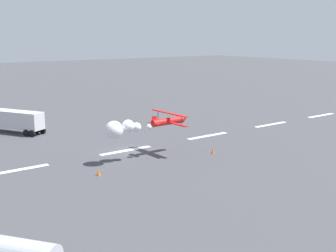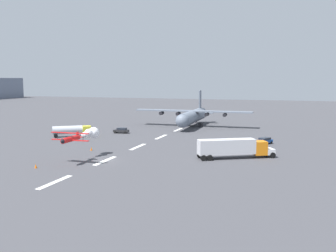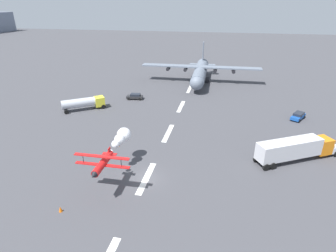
{
  "view_description": "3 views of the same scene",
  "coord_description": "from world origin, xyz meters",
  "px_view_note": "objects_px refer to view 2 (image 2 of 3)",
  "views": [
    {
      "loc": [
        29.47,
        50.28,
        15.76
      ],
      "look_at": [
        -4.06,
        4.5,
        3.8
      ],
      "focal_mm": 45.53,
      "sensor_mm": 36.0,
      "label": 1
    },
    {
      "loc": [
        -60.7,
        -32.86,
        14.91
      ],
      "look_at": [
        36.28,
        0.0,
        2.22
      ],
      "focal_mm": 40.24,
      "sensor_mm": 36.0,
      "label": 2
    },
    {
      "loc": [
        -31.46,
        -9.91,
        23.28
      ],
      "look_at": [
        11.06,
        -0.88,
        3.51
      ],
      "focal_mm": 28.96,
      "sensor_mm": 36.0,
      "label": 3
    }
  ],
  "objects_px": {
    "fuel_tanker_truck": "(73,130)",
    "traffic_cone_far": "(91,149)",
    "semi_truck_orange": "(234,147)",
    "traffic_cone_near": "(36,166)",
    "cargo_transport_plane": "(192,116)",
    "stunt_biplane_red": "(86,135)",
    "followme_car_yellow": "(264,141)",
    "airport_staff_sedan": "(121,130)"
  },
  "relations": [
    {
      "from": "fuel_tanker_truck",
      "to": "traffic_cone_far",
      "type": "relative_size",
      "value": 12.4
    },
    {
      "from": "fuel_tanker_truck",
      "to": "semi_truck_orange",
      "type": "bearing_deg",
      "value": -107.38
    },
    {
      "from": "fuel_tanker_truck",
      "to": "traffic_cone_near",
      "type": "bearing_deg",
      "value": -156.98
    },
    {
      "from": "fuel_tanker_truck",
      "to": "traffic_cone_far",
      "type": "xyz_separation_m",
      "value": [
        -15.52,
        -14.58,
        -1.37
      ]
    },
    {
      "from": "semi_truck_orange",
      "to": "fuel_tanker_truck",
      "type": "relative_size",
      "value": 1.54
    },
    {
      "from": "cargo_transport_plane",
      "to": "semi_truck_orange",
      "type": "height_order",
      "value": "cargo_transport_plane"
    },
    {
      "from": "semi_truck_orange",
      "to": "cargo_transport_plane",
      "type": "bearing_deg",
      "value": 24.69
    },
    {
      "from": "fuel_tanker_truck",
      "to": "cargo_transport_plane",
      "type": "bearing_deg",
      "value": -39.63
    },
    {
      "from": "stunt_biplane_red",
      "to": "followme_car_yellow",
      "type": "height_order",
      "value": "stunt_biplane_red"
    },
    {
      "from": "airport_staff_sedan",
      "to": "traffic_cone_far",
      "type": "height_order",
      "value": "airport_staff_sedan"
    },
    {
      "from": "semi_truck_orange",
      "to": "traffic_cone_near",
      "type": "distance_m",
      "value": 35.8
    },
    {
      "from": "cargo_transport_plane",
      "to": "stunt_biplane_red",
      "type": "bearing_deg",
      "value": 172.38
    },
    {
      "from": "cargo_transport_plane",
      "to": "semi_truck_orange",
      "type": "relative_size",
      "value": 2.62
    },
    {
      "from": "fuel_tanker_truck",
      "to": "followme_car_yellow",
      "type": "height_order",
      "value": "fuel_tanker_truck"
    },
    {
      "from": "stunt_biplane_red",
      "to": "fuel_tanker_truck",
      "type": "xyz_separation_m",
      "value": [
        22.23,
        17.47,
        -2.73
      ]
    },
    {
      "from": "followme_car_yellow",
      "to": "traffic_cone_far",
      "type": "height_order",
      "value": "followme_car_yellow"
    },
    {
      "from": "fuel_tanker_truck",
      "to": "traffic_cone_far",
      "type": "distance_m",
      "value": 21.34
    },
    {
      "from": "cargo_transport_plane",
      "to": "followme_car_yellow",
      "type": "distance_m",
      "value": 34.97
    },
    {
      "from": "followme_car_yellow",
      "to": "airport_staff_sedan",
      "type": "height_order",
      "value": "same"
    },
    {
      "from": "fuel_tanker_truck",
      "to": "traffic_cone_near",
      "type": "height_order",
      "value": "fuel_tanker_truck"
    },
    {
      "from": "cargo_transport_plane",
      "to": "traffic_cone_near",
      "type": "relative_size",
      "value": 49.95
    },
    {
      "from": "cargo_transport_plane",
      "to": "fuel_tanker_truck",
      "type": "distance_m",
      "value": 38.27
    },
    {
      "from": "followme_car_yellow",
      "to": "stunt_biplane_red",
      "type": "bearing_deg",
      "value": 130.48
    },
    {
      "from": "stunt_biplane_red",
      "to": "traffic_cone_far",
      "type": "xyz_separation_m",
      "value": [
        6.7,
        2.89,
        -4.1
      ]
    },
    {
      "from": "fuel_tanker_truck",
      "to": "traffic_cone_far",
      "type": "bearing_deg",
      "value": -136.8
    },
    {
      "from": "stunt_biplane_red",
      "to": "fuel_tanker_truck",
      "type": "height_order",
      "value": "stunt_biplane_red"
    },
    {
      "from": "stunt_biplane_red",
      "to": "traffic_cone_far",
      "type": "relative_size",
      "value": 17.2
    },
    {
      "from": "followme_car_yellow",
      "to": "traffic_cone_near",
      "type": "bearing_deg",
      "value": 136.78
    },
    {
      "from": "cargo_transport_plane",
      "to": "followme_car_yellow",
      "type": "height_order",
      "value": "cargo_transport_plane"
    },
    {
      "from": "traffic_cone_far",
      "to": "traffic_cone_near",
      "type": "bearing_deg",
      "value": 177.59
    },
    {
      "from": "followme_car_yellow",
      "to": "fuel_tanker_truck",
      "type": "bearing_deg",
      "value": 95.09
    },
    {
      "from": "cargo_transport_plane",
      "to": "fuel_tanker_truck",
      "type": "bearing_deg",
      "value": 140.37
    },
    {
      "from": "cargo_transport_plane",
      "to": "traffic_cone_far",
      "type": "xyz_separation_m",
      "value": [
        -44.97,
        9.81,
        -3.0
      ]
    },
    {
      "from": "traffic_cone_near",
      "to": "traffic_cone_far",
      "type": "height_order",
      "value": "same"
    },
    {
      "from": "cargo_transport_plane",
      "to": "followme_car_yellow",
      "type": "bearing_deg",
      "value": -136.08
    },
    {
      "from": "airport_staff_sedan",
      "to": "traffic_cone_near",
      "type": "xyz_separation_m",
      "value": [
        -42.56,
        -4.57,
        -0.44
      ]
    },
    {
      "from": "semi_truck_orange",
      "to": "airport_staff_sedan",
      "type": "xyz_separation_m",
      "value": [
        23.81,
        35.01,
        -1.32
      ]
    },
    {
      "from": "traffic_cone_near",
      "to": "followme_car_yellow",
      "type": "bearing_deg",
      "value": -43.22
    },
    {
      "from": "followme_car_yellow",
      "to": "cargo_transport_plane",
      "type": "bearing_deg",
      "value": 43.92
    },
    {
      "from": "semi_truck_orange",
      "to": "traffic_cone_near",
      "type": "relative_size",
      "value": 19.04
    },
    {
      "from": "traffic_cone_near",
      "to": "traffic_cone_far",
      "type": "bearing_deg",
      "value": -2.41
    },
    {
      "from": "stunt_biplane_red",
      "to": "followme_car_yellow",
      "type": "distance_m",
      "value": 41.07
    }
  ]
}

